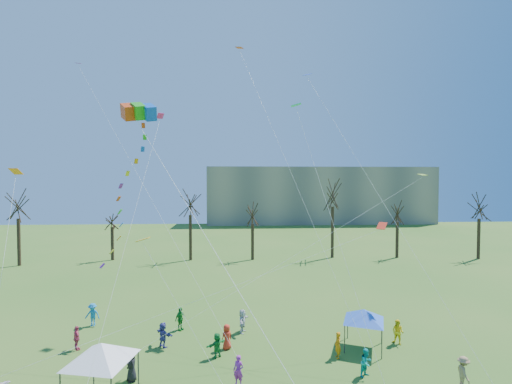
{
  "coord_description": "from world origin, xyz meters",
  "views": [
    {
      "loc": [
        -0.47,
        -14.7,
        11.69
      ],
      "look_at": [
        0.6,
        5.0,
        11.0
      ],
      "focal_mm": 25.0,
      "sensor_mm": 36.0,
      "label": 1
    }
  ],
  "objects": [
    {
      "name": "big_box_kite",
      "position": [
        -6.38,
        5.49,
        10.77
      ],
      "size": [
        5.97,
        6.36,
        19.34
      ],
      "color": "red",
      "rests_on": "ground"
    },
    {
      "name": "bare_tree_row",
      "position": [
        3.38,
        36.7,
        7.18
      ],
      "size": [
        70.52,
        8.85,
        11.96
      ],
      "color": "black",
      "rests_on": "ground"
    },
    {
      "name": "canopy_tent_blue",
      "position": [
        8.3,
        9.15,
        2.31
      ],
      "size": [
        3.36,
        3.36,
        2.73
      ],
      "color": "#3F3F44",
      "rests_on": "ground"
    },
    {
      "name": "distant_building",
      "position": [
        22.0,
        82.0,
        7.5
      ],
      "size": [
        60.0,
        14.0,
        15.0
      ],
      "primitive_type": "cube",
      "color": "gray",
      "rests_on": "ground"
    },
    {
      "name": "small_kites_aloft",
      "position": [
        -0.35,
        10.97,
        14.18
      ],
      "size": [
        29.01,
        17.38,
        32.49
      ],
      "color": "orange",
      "rests_on": "ground"
    },
    {
      "name": "canopy_tent_white",
      "position": [
        -7.58,
        4.04,
        2.66
      ],
      "size": [
        4.1,
        4.1,
        3.14
      ],
      "color": "#3F3F44",
      "rests_on": "ground"
    },
    {
      "name": "festival_crowd",
      "position": [
        -1.46,
        6.95,
        0.87
      ],
      "size": [
        26.25,
        14.52,
        1.83
      ],
      "color": "#D6431A",
      "rests_on": "ground"
    }
  ]
}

